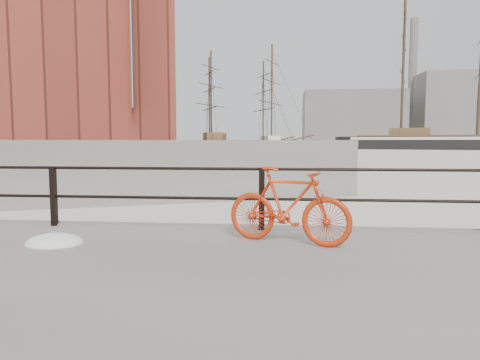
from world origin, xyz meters
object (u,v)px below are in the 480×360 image
(schooner_left, at_px, (237,150))
(workboat_near, at_px, (53,159))
(workboat_far, at_px, (67,156))
(bicycle, at_px, (288,206))
(schooner_mid, at_px, (240,149))
(barque_black, at_px, (477,150))

(schooner_left, xyz_separation_m, workboat_near, (-14.56, -39.99, 0.00))
(workboat_far, bearing_deg, bicycle, -101.28)
(bicycle, height_order, schooner_mid, schooner_mid)
(bicycle, bearing_deg, workboat_near, 143.05)
(bicycle, distance_m, workboat_far, 49.70)
(barque_black, bearing_deg, schooner_mid, -162.42)
(bicycle, relative_size, workboat_far, 0.15)
(barque_black, bearing_deg, schooner_left, -150.27)
(workboat_far, bearing_deg, barque_black, -8.78)
(bicycle, bearing_deg, workboat_far, 140.60)
(bicycle, bearing_deg, barque_black, 85.01)
(barque_black, relative_size, schooner_left, 2.72)
(schooner_left, relative_size, workboat_far, 2.04)
(schooner_mid, distance_m, schooner_left, 10.32)
(schooner_mid, relative_size, workboat_far, 2.71)
(schooner_mid, bearing_deg, schooner_left, -68.95)
(bicycle, height_order, schooner_left, schooner_left)
(bicycle, height_order, workboat_near, workboat_near)
(bicycle, relative_size, workboat_near, 0.13)
(bicycle, bearing_deg, schooner_mid, 115.71)
(barque_black, distance_m, schooner_left, 48.97)
(barque_black, height_order, workboat_near, barque_black)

